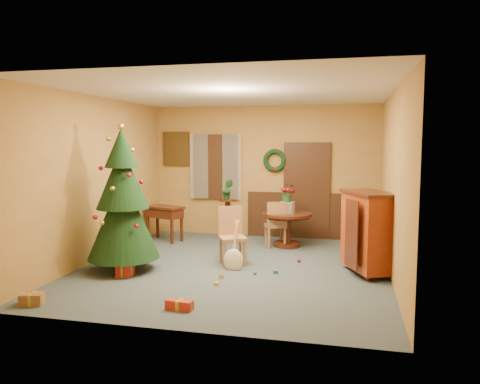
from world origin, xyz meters
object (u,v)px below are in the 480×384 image
(dining_table, at_px, (287,223))
(writing_desk, at_px, (164,215))
(sideboard, at_px, (368,230))
(chair_near, at_px, (232,233))
(christmas_tree, at_px, (123,202))

(dining_table, distance_m, writing_desk, 2.63)
(sideboard, bearing_deg, chair_near, 176.16)
(dining_table, relative_size, sideboard, 0.76)
(dining_table, height_order, christmas_tree, christmas_tree)
(chair_near, height_order, christmas_tree, christmas_tree)
(writing_desk, bearing_deg, christmas_tree, -83.85)
(chair_near, distance_m, sideboard, 2.28)
(christmas_tree, bearing_deg, writing_desk, 96.15)
(chair_near, distance_m, writing_desk, 2.39)
(sideboard, bearing_deg, christmas_tree, -169.86)
(chair_near, bearing_deg, writing_desk, 140.97)
(chair_near, xyz_separation_m, writing_desk, (-1.86, 1.51, 0.03))
(dining_table, relative_size, writing_desk, 1.07)
(chair_near, bearing_deg, sideboard, -3.84)
(writing_desk, xyz_separation_m, sideboard, (4.13, -1.66, 0.15))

